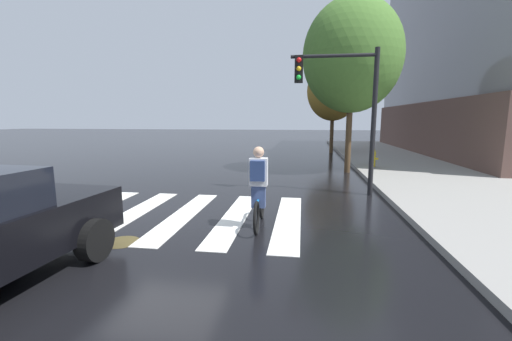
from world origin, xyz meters
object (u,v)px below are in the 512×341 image
(fire_hydrant, at_px, (373,158))
(street_tree_near, at_px, (352,56))
(traffic_light_near, at_px, (345,97))
(manhole_cover, at_px, (122,242))
(cyclist, at_px, (259,188))
(street_tree_mid, at_px, (333,91))

(fire_hydrant, relative_size, street_tree_near, 0.11)
(traffic_light_near, bearing_deg, fire_hydrant, 68.99)
(manhole_cover, relative_size, cyclist, 0.37)
(cyclist, height_order, street_tree_mid, street_tree_mid)
(traffic_light_near, bearing_deg, manhole_cover, -134.25)
(traffic_light_near, xyz_separation_m, street_tree_near, (0.71, 4.19, 1.86))
(manhole_cover, distance_m, traffic_light_near, 6.96)
(manhole_cover, relative_size, street_tree_near, 0.09)
(manhole_cover, bearing_deg, street_tree_mid, 72.97)
(manhole_cover, xyz_separation_m, street_tree_near, (5.14, 8.74, 4.72))
(street_tree_near, bearing_deg, traffic_light_near, -99.67)
(manhole_cover, bearing_deg, fire_hydrant, 56.34)
(cyclist, distance_m, street_tree_mid, 16.19)
(manhole_cover, relative_size, street_tree_mid, 0.11)
(cyclist, distance_m, street_tree_near, 8.94)
(fire_hydrant, height_order, street_tree_near, street_tree_near)
(cyclist, relative_size, street_tree_mid, 0.29)
(manhole_cover, height_order, street_tree_mid, street_tree_mid)
(manhole_cover, distance_m, cyclist, 2.78)
(fire_hydrant, height_order, street_tree_mid, street_tree_mid)
(fire_hydrant, bearing_deg, manhole_cover, -123.66)
(cyclist, height_order, traffic_light_near, traffic_light_near)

